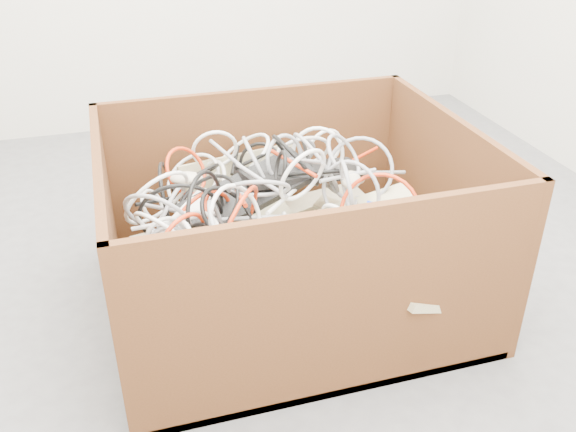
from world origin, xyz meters
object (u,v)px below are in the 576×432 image
object	(u,v)px
power_strip_left	(180,225)
power_strip_right	(217,261)
cardboard_box	(286,261)
vga_plug	(373,208)

from	to	relation	value
power_strip_left	power_strip_right	xyz separation A→B (m)	(0.07, -0.20, -0.01)
cardboard_box	power_strip_right	distance (m)	0.40
power_strip_left	vga_plug	bearing A→B (deg)	-46.30
power_strip_right	cardboard_box	bearing A→B (deg)	46.06
cardboard_box	vga_plug	size ratio (longest dim) A/B	24.15
power_strip_right	power_strip_left	bearing A→B (deg)	112.69
cardboard_box	power_strip_right	size ratio (longest dim) A/B	4.28
cardboard_box	power_strip_right	xyz separation A→B (m)	(-0.25, -0.23, 0.20)
power_strip_right	vga_plug	distance (m)	0.53
power_strip_right	vga_plug	world-z (taller)	power_strip_right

